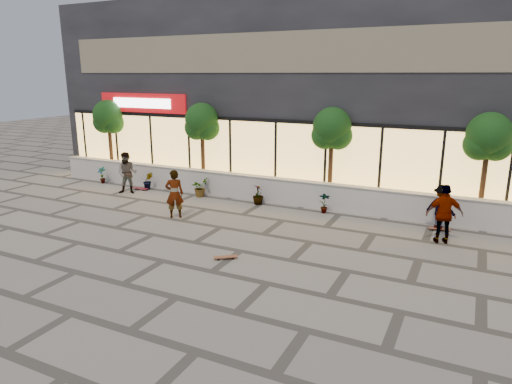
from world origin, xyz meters
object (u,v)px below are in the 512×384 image
at_px(tree_midwest, 202,124).
at_px(tree_mideast, 332,131).
at_px(skater_right_far, 441,208).
at_px(skater_right_near, 445,214).
at_px(skateboard_left, 140,188).
at_px(skater_left, 127,173).
at_px(tree_east, 488,140).
at_px(skateboard_center, 226,257).
at_px(skateboard_right_near, 440,229).
at_px(tree_west, 108,119).
at_px(skater_center, 174,194).

bearing_deg(tree_midwest, tree_mideast, 0.00).
bearing_deg(skater_right_far, skater_right_near, 116.27).
relative_size(tree_mideast, skateboard_left, 5.26).
xyz_separation_m(skater_left, skater_right_near, (13.04, -0.47, 0.02)).
xyz_separation_m(tree_east, skater_left, (-14.04, -2.21, -2.06)).
xyz_separation_m(skateboard_center, skateboard_left, (-7.51, 5.30, 0.01)).
bearing_deg(skateboard_right_near, tree_mideast, 149.86).
xyz_separation_m(skater_right_far, skateboard_center, (-5.27, -5.40, -0.72)).
bearing_deg(skater_left, skater_right_near, -26.45).
xyz_separation_m(skater_right_near, skateboard_center, (-5.46, -4.12, -0.87)).
relative_size(tree_west, skateboard_center, 5.96).
height_order(tree_mideast, skateboard_right_near, tree_mideast).
height_order(tree_mideast, skateboard_left, tree_mideast).
bearing_deg(skater_left, skateboard_right_near, -21.24).
distance_m(tree_west, skateboard_right_near, 16.18).
bearing_deg(skater_left, tree_midwest, 16.61).
bearing_deg(skater_right_far, tree_mideast, -0.15).
xyz_separation_m(tree_west, skater_right_far, (15.81, -1.40, -2.20)).
bearing_deg(skater_left, skateboard_left, 59.83).
xyz_separation_m(tree_midwest, tree_east, (11.50, 0.00, 0.00)).
bearing_deg(skater_center, skater_left, -59.54).
xyz_separation_m(tree_west, skater_right_near, (16.00, -2.68, -2.05)).
height_order(skater_left, skater_right_near, skater_right_near).
xyz_separation_m(tree_midwest, skater_right_far, (10.31, -1.40, -2.20)).
bearing_deg(skater_left, skateboard_center, -55.60).
height_order(tree_west, skateboard_right_near, tree_west).
bearing_deg(skateboard_left, tree_west, 152.11).
xyz_separation_m(skater_center, skateboard_right_near, (8.93, 2.68, -0.83)).
xyz_separation_m(tree_mideast, skateboard_right_near, (4.34, -1.50, -2.92)).
relative_size(tree_midwest, skateboard_right_near, 5.45).
relative_size(skater_left, skateboard_left, 2.48).
height_order(tree_east, skater_left, tree_east).
bearing_deg(tree_west, skateboard_left, -26.33).
xyz_separation_m(skater_right_far, skateboard_right_near, (0.03, -0.10, -0.72)).
distance_m(tree_mideast, skateboard_center, 7.46).
distance_m(skater_right_far, skateboard_right_near, 0.73).
distance_m(skater_center, skater_right_near, 9.21).
relative_size(tree_midwest, skateboard_center, 5.96).
xyz_separation_m(tree_mideast, skater_right_near, (4.50, -2.68, -2.05)).
bearing_deg(skateboard_right_near, skater_right_far, 97.08).
distance_m(tree_mideast, tree_east, 5.50).
relative_size(skater_right_far, skateboard_left, 2.11).
height_order(tree_east, skater_right_far, tree_east).
distance_m(tree_west, tree_east, 17.00).
xyz_separation_m(skater_left, skateboard_left, (0.07, 0.71, -0.85)).
bearing_deg(skater_left, skater_right_far, -20.79).
bearing_deg(tree_east, tree_midwest, 180.00).
xyz_separation_m(skater_center, skater_right_far, (8.90, 2.78, -0.11)).
xyz_separation_m(tree_east, skater_center, (-10.09, -4.18, -2.09)).
bearing_deg(skater_right_near, skateboard_right_near, -100.24).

